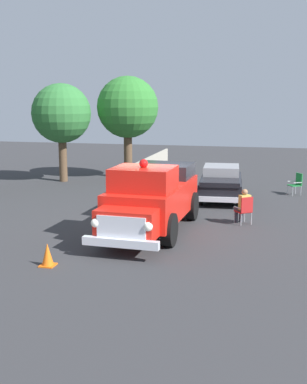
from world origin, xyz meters
name	(u,v)px	position (x,y,z in m)	size (l,w,h in m)	color
ground_plane	(147,227)	(0.00, 0.00, 0.00)	(60.00, 60.00, 0.00)	#333335
vintage_fire_truck	(152,197)	(0.52, 0.30, 1.20)	(6.03, 2.49, 2.59)	black
classic_hot_rod	(221,182)	(-5.57, 2.00, 0.75)	(4.49, 2.21, 1.46)	black
lawn_chair_near_truck	(245,209)	(-1.15, 3.33, 0.59)	(0.69, 0.69, 1.02)	#B7BABF
lawn_chair_by_car	(297,182)	(-7.34, 5.35, 0.59)	(0.67, 0.68, 1.02)	#B7BABF
spectator_seated	(243,205)	(-1.25, 3.25, 0.70)	(0.65, 0.62, 1.29)	#383842
oak_tree_left	(128,108)	(-10.29, -3.75, 3.93)	(3.42, 3.42, 5.68)	brown
oak_tree_distant	(61,114)	(-8.30, -6.83, 3.64)	(3.16, 3.16, 5.25)	brown
traffic_cone	(48,255)	(4.61, -1.59, 0.31)	(0.40, 0.40, 0.64)	orange
background_fence	(150,164)	(-13.16, -3.19, 0.45)	(10.02, 0.12, 0.90)	#A8A393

